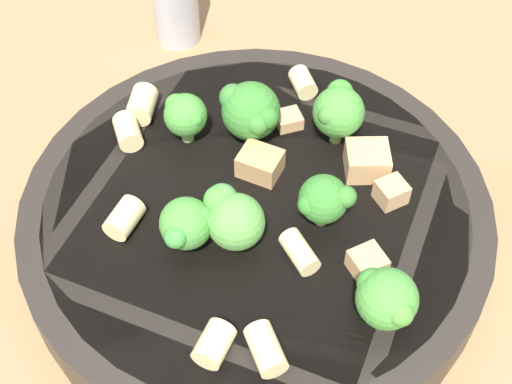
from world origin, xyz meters
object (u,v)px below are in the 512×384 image
Objects in this scene: broccoli_floret_2 at (338,111)px; rigatoni_5 at (128,131)px; rigatoni_2 at (266,349)px; rigatoni_3 at (137,107)px; chicken_chunk_4 at (367,161)px; chicken_chunk_1 at (289,120)px; broccoli_floret_4 at (324,200)px; chicken_chunk_3 at (391,192)px; pasta_bowl at (256,218)px; broccoli_floret_0 at (185,115)px; broccoli_floret_5 at (186,224)px; rigatoni_4 at (299,252)px; broccoli_floret_1 at (251,111)px; broccoli_floret_6 at (233,218)px; rigatoni_0 at (303,83)px; chicken_chunk_2 at (260,163)px; chicken_chunk_0 at (367,263)px; broccoli_floret_3 at (386,298)px; rigatoni_6 at (124,218)px; rigatoni_1 at (214,344)px.

broccoli_floret_2 is 0.14m from rigatoni_5.
rigatoni_3 reaches higher than rigatoni_2.
broccoli_floret_2 is 1.59× the size of chicken_chunk_4.
rigatoni_2 reaches higher than chicken_chunk_1.
chicken_chunk_3 is (0.04, -0.02, -0.02)m from broccoli_floret_4.
pasta_bowl is 0.08m from broccoli_floret_0.
broccoli_floret_5 reaches higher than rigatoni_4.
pasta_bowl is at bearing 136.47° from chicken_chunk_3.
broccoli_floret_1 is 0.09m from broccoli_floret_6.
chicken_chunk_2 reaches higher than rigatoni_0.
rigatoni_4 is at bearing 27.02° from rigatoni_2.
broccoli_floret_5 is (-0.06, -0.07, -0.00)m from broccoli_floret_0.
rigatoni_2 is at bearing -131.94° from broccoli_floret_1.
broccoli_floret_4 reaches higher than chicken_chunk_0.
broccoli_floret_5 is (-0.04, 0.11, -0.00)m from broccoli_floret_3.
rigatoni_2 is 0.13m from chicken_chunk_3.
broccoli_floret_3 reaches higher than rigatoni_3.
broccoli_floret_5 reaches higher than rigatoni_2.
broccoli_floret_5 is 0.07m from rigatoni_4.
rigatoni_1 is at bearing -100.59° from rigatoni_6.
rigatoni_5 is at bearing 118.07° from chicken_chunk_3.
broccoli_floret_4 is (0.03, 0.07, -0.00)m from broccoli_floret_3.
rigatoni_4 is (0.04, -0.05, -0.01)m from broccoli_floret_5.
pasta_bowl is 0.08m from chicken_chunk_0.
chicken_chunk_4 reaches higher than chicken_chunk_3.
broccoli_floret_3 is 1.84× the size of rigatoni_1.
broccoli_floret_1 is 1.08× the size of broccoli_floret_3.
broccoli_floret_1 reaches higher than chicken_chunk_3.
rigatoni_5 is (0.06, 0.15, -0.00)m from rigatoni_1.
broccoli_floret_1 is 0.13m from chicken_chunk_0.
rigatoni_4 is (-0.01, -0.16, -0.00)m from rigatoni_3.
broccoli_floret_3 is at bearing -145.36° from chicken_chunk_3.
broccoli_floret_6 is at bearing 149.72° from broccoli_floret_4.
chicken_chunk_1 is (0.05, 0.07, -0.02)m from broccoli_floret_4.
rigatoni_6 is at bearing -159.08° from broccoli_floret_0.
chicken_chunk_1 is at bearing 88.15° from chicken_chunk_3.
rigatoni_1 and rigatoni_6 have the same top height.
broccoli_floret_1 reaches higher than rigatoni_0.
rigatoni_4 is at bearing 91.23° from broccoli_floret_3.
rigatoni_2 reaches higher than pasta_bowl.
rigatoni_3 is (-0.02, 0.15, -0.01)m from broccoli_floret_4.
broccoli_floret_0 is 0.12m from rigatoni_4.
broccoli_floret_0 is at bearing 53.68° from rigatoni_1.
broccoli_floret_3 is 0.19m from rigatoni_0.
rigatoni_5 is at bearing 67.05° from rigatoni_1.
broccoli_floret_3 is at bearing -118.08° from chicken_chunk_1.
rigatoni_1 is 0.81× the size of chicken_chunk_4.
broccoli_floret_5 is at bearing -157.38° from broccoli_floret_1.
chicken_chunk_2 is at bearing 136.09° from chicken_chunk_4.
rigatoni_2 is at bearing -117.19° from broccoli_floret_0.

